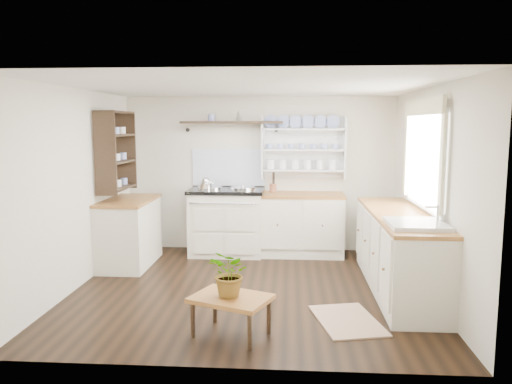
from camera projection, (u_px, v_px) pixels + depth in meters
floor at (249, 289)px, 5.77m from camera, size 4.00×3.80×0.01m
wall_back at (260, 174)px, 7.49m from camera, size 4.00×0.02×2.30m
wall_right at (430, 192)px, 5.48m from camera, size 0.02×3.80×2.30m
wall_left at (77, 189)px, 5.75m from camera, size 0.02×3.80×2.30m
ceiling at (249, 87)px, 5.46m from camera, size 4.00×3.80×0.01m
window at (424, 154)px, 5.58m from camera, size 0.08×1.55×1.22m
aga_cooker at (227, 221)px, 7.29m from camera, size 1.08×0.75×0.99m
back_cabinets at (299, 223)px, 7.25m from camera, size 1.27×0.63×0.90m
right_cabinets at (398, 251)px, 5.69m from camera, size 0.62×2.43×0.90m
belfast_sink at (416, 236)px, 4.91m from camera, size 0.55×0.60×0.45m
left_cabinets at (129, 231)px, 6.71m from camera, size 0.62×1.13×0.90m
plate_rack at (303, 147)px, 7.36m from camera, size 1.20×0.22×0.90m
high_shelf at (232, 123)px, 7.30m from camera, size 1.50×0.29×0.16m
left_shelving at (116, 150)px, 6.58m from camera, size 0.28×0.80×1.05m
kettle at (206, 185)px, 7.12m from camera, size 0.17×0.17×0.21m
utensil_crock at (273, 188)px, 7.29m from camera, size 0.10×0.10×0.12m
center_table at (231, 301)px, 4.46m from camera, size 0.80×0.70×0.36m
potted_plant at (231, 273)px, 4.42m from camera, size 0.51×0.50×0.42m
floor_rug at (347, 320)px, 4.82m from camera, size 0.73×0.95×0.02m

